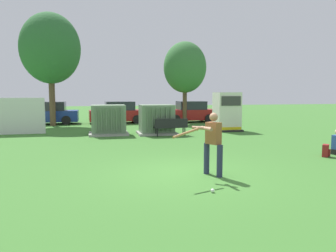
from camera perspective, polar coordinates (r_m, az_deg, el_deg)
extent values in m
plane|color=#3D752D|center=(9.36, 3.05, -8.30)|extent=(96.00, 96.00, 0.00)
cube|color=#9E9B93|center=(18.06, -10.34, -1.31)|extent=(2.10, 1.70, 0.12)
cube|color=slate|center=(17.98, -10.39, 1.25)|extent=(1.80, 1.40, 1.50)
cube|color=#5B7056|center=(17.21, -12.41, 1.01)|extent=(0.06, 0.12, 1.27)
cube|color=#5B7056|center=(17.21, -11.56, 1.02)|extent=(0.06, 0.12, 1.27)
cube|color=#5B7056|center=(17.22, -10.71, 1.04)|extent=(0.06, 0.12, 1.27)
cube|color=#5B7056|center=(17.23, -9.87, 1.06)|extent=(0.06, 0.12, 1.27)
cube|color=#5B7056|center=(17.24, -9.02, 1.08)|extent=(0.06, 0.12, 1.27)
cube|color=#5B7056|center=(17.26, -8.18, 1.10)|extent=(0.06, 0.12, 1.27)
cube|color=#9E9B93|center=(18.05, -2.02, -1.22)|extent=(2.10, 1.70, 0.12)
cube|color=slate|center=(17.97, -2.03, 1.34)|extent=(1.80, 1.40, 1.50)
cube|color=#5B7056|center=(17.12, -3.66, 1.11)|extent=(0.06, 0.12, 1.27)
cube|color=#5B7056|center=(17.16, -2.82, 1.12)|extent=(0.06, 0.12, 1.27)
cube|color=#5B7056|center=(17.20, -1.99, 1.14)|extent=(0.06, 0.12, 1.27)
cube|color=#5B7056|center=(17.25, -1.15, 1.15)|extent=(0.06, 0.12, 1.27)
cube|color=#5B7056|center=(17.30, -0.33, 1.17)|extent=(0.06, 0.12, 1.27)
cube|color=#5B7056|center=(17.36, 0.50, 1.18)|extent=(0.06, 0.12, 1.27)
cube|color=#262626|center=(19.91, 10.18, -0.68)|extent=(1.60, 1.40, 0.10)
cube|color=silver|center=(19.81, 10.24, 2.63)|extent=(1.40, 1.20, 2.20)
cube|color=#383838|center=(19.22, 10.99, 4.32)|extent=(1.19, 0.04, 0.55)
cube|color=yellow|center=(19.33, 10.89, -0.44)|extent=(1.33, 0.04, 0.16)
cube|color=black|center=(17.27, 0.44, -0.24)|extent=(1.83, 0.57, 0.05)
cube|color=black|center=(17.08, 0.63, 0.52)|extent=(1.80, 0.21, 0.44)
cylinder|color=black|center=(17.21, -2.13, -1.06)|extent=(0.06, 0.06, 0.42)
cylinder|color=black|center=(17.69, 2.65, -0.88)|extent=(0.06, 0.06, 0.42)
cylinder|color=black|center=(16.94, -1.87, -1.17)|extent=(0.06, 0.06, 0.42)
cylinder|color=black|center=(17.43, 2.97, -0.98)|extent=(0.06, 0.06, 0.42)
cylinder|color=#282D4C|center=(8.99, 9.02, -6.07)|extent=(0.16, 0.16, 0.88)
cylinder|color=#282D4C|center=(9.30, 6.77, -5.64)|extent=(0.16, 0.16, 0.88)
cube|color=brown|center=(9.02, 7.94, -1.25)|extent=(0.40, 0.47, 0.60)
sphere|color=#9E7051|center=(8.98, 7.98, 1.57)|extent=(0.23, 0.23, 0.23)
cylinder|color=#9E7051|center=(8.67, 6.75, -0.46)|extent=(0.17, 0.55, 0.09)
cylinder|color=#9E7051|center=(8.79, 5.89, -0.36)|extent=(0.46, 0.43, 0.09)
cylinder|color=#A5723F|center=(8.26, 3.07, -1.25)|extent=(0.78, 0.45, 0.21)
sphere|color=#A5723F|center=(8.55, 5.14, -0.53)|extent=(0.08, 0.08, 0.08)
sphere|color=white|center=(7.70, 7.81, -11.13)|extent=(0.09, 0.09, 0.09)
cylinder|color=#DBAD89|center=(13.86, 27.18, -2.55)|extent=(0.42, 0.21, 0.32)
cube|color=maroon|center=(12.98, 25.82, -3.89)|extent=(0.36, 0.37, 0.44)
cube|color=maroon|center=(12.99, 26.38, -4.21)|extent=(0.20, 0.20, 0.22)
cylinder|color=brown|center=(23.80, -19.57, 3.93)|extent=(0.40, 0.40, 3.25)
ellipsoid|color=#2D6633|center=(23.98, -19.88, 12.66)|extent=(4.00, 4.00, 4.75)
cylinder|color=brown|center=(24.33, 2.94, 3.48)|extent=(0.31, 0.31, 2.55)
ellipsoid|color=#387038|center=(24.38, 2.98, 10.21)|extent=(3.14, 3.14, 3.73)
cube|color=navy|center=(25.29, -20.17, 1.64)|extent=(4.20, 1.71, 0.80)
cube|color=#262B33|center=(25.24, -19.89, 3.28)|extent=(2.10, 1.56, 0.64)
cylinder|color=black|center=(24.69, -23.41, 0.82)|extent=(0.64, 0.22, 0.64)
cylinder|color=black|center=(26.35, -22.71, 1.13)|extent=(0.64, 0.22, 0.64)
cylinder|color=black|center=(24.33, -17.38, 0.96)|extent=(0.64, 0.22, 0.64)
cylinder|color=black|center=(26.02, -17.06, 1.28)|extent=(0.64, 0.22, 0.64)
cube|color=maroon|center=(24.75, -8.75, 1.85)|extent=(4.28, 1.91, 0.80)
cube|color=#262B33|center=(24.72, -8.43, 3.52)|extent=(2.18, 1.66, 0.64)
cylinder|color=black|center=(23.80, -11.62, 1.01)|extent=(0.65, 0.25, 0.64)
cylinder|color=black|center=(25.49, -11.88, 1.32)|extent=(0.65, 0.25, 0.64)
cylinder|color=black|center=(24.11, -5.43, 1.16)|extent=(0.65, 0.25, 0.64)
cylinder|color=black|center=(25.79, -6.09, 1.46)|extent=(0.65, 0.25, 0.64)
cube|color=maroon|center=(25.40, 3.74, 2.00)|extent=(4.22, 1.75, 0.80)
cube|color=#262B33|center=(25.40, 4.08, 3.63)|extent=(2.12, 1.59, 0.64)
cylinder|color=black|center=(24.24, 1.38, 1.21)|extent=(0.64, 0.23, 0.64)
cylinder|color=black|center=(25.89, 0.43, 1.51)|extent=(0.64, 0.23, 0.64)
cylinder|color=black|center=(25.03, 7.16, 1.32)|extent=(0.64, 0.23, 0.64)
cylinder|color=black|center=(26.63, 5.88, 1.60)|extent=(0.64, 0.23, 0.64)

